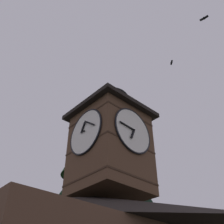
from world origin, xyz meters
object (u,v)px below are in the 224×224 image
Objects in this scene: pine_tree_behind at (80,222)px; flying_bird_high at (172,62)px; clock_tower at (110,143)px; flying_bird_low at (204,18)px.

pine_tree_behind is 14.37m from flying_bird_high.
clock_tower is 0.47× the size of pine_tree_behind.
flying_bird_low is at bearing 101.14° from pine_tree_behind.
flying_bird_low is (-3.80, 5.76, 9.22)m from clock_tower.
pine_tree_behind reaches higher than clock_tower.
flying_bird_high reaches higher than pine_tree_behind.
clock_tower is at bearing -56.58° from flying_bird_low.
clock_tower is at bearing -15.35° from flying_bird_high.
flying_bird_low reaches higher than flying_bird_high.
flying_bird_high is at bearing 121.31° from pine_tree_behind.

